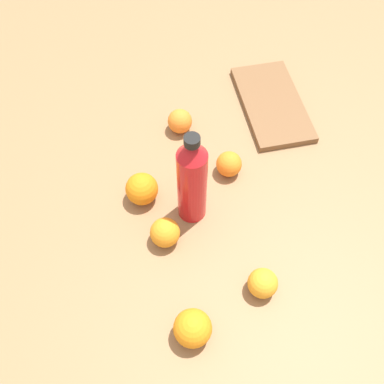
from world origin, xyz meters
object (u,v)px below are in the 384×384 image
Objects in this scene: orange_2 at (142,189)px; orange_4 at (193,328)px; orange_5 at (263,283)px; water_bottle at (192,180)px; orange_3 at (165,233)px; cutting_board at (272,104)px; orange_0 at (180,121)px; orange_1 at (229,164)px.

orange_4 is at bearing -178.29° from orange_2.
orange_2 is 1.20× the size of orange_5.
water_bottle is 3.48× the size of orange_4.
orange_2 is (0.07, 0.10, -0.09)m from water_bottle.
water_bottle is 0.26m from orange_5.
orange_3 is 0.22× the size of cutting_board.
orange_0 and orange_1 have the same top height.
water_bottle is at bearing -56.43° from orange_3.
orange_2 is 0.44m from cutting_board.
orange_1 is at bearing -87.70° from orange_2.
orange_4 is at bearing 177.70° from orange_3.
orange_4 is (-0.22, 0.01, 0.00)m from orange_3.
cutting_board is (0.52, -0.40, -0.03)m from orange_4.
orange_0 is at bearing 96.75° from cutting_board.
water_bottle is at bearing 135.19° from cutting_board.
orange_2 is 0.34m from orange_5.
water_bottle is 0.17m from orange_1.
orange_1 is at bearing 138.13° from cutting_board.
orange_3 is (-0.13, 0.20, 0.00)m from orange_1.
orange_1 is 0.99× the size of orange_5.
orange_4 is at bearing 149.04° from cutting_board.
water_bottle is 4.19× the size of orange_0.
orange_3 reaches higher than orange_5.
orange_1 is 0.94× the size of orange_3.
orange_4 is (-0.35, 0.21, 0.01)m from orange_1.
cutting_board is at bearing -48.29° from orange_1.
orange_0 is at bearing 3.52° from orange_5.
orange_1 is 0.31m from orange_5.
water_bottle is 4.18× the size of orange_5.
orange_4 is (-0.34, -0.01, -0.00)m from orange_2.
orange_1 is 0.21× the size of cutting_board.
orange_5 is at bearing 160.43° from cutting_board.
orange_4 is (-0.27, 0.09, -0.09)m from water_bottle.
orange_5 is (-0.31, 0.04, 0.00)m from orange_1.
orange_5 is at bearing 172.18° from orange_1.
water_bottle is 0.15m from orange_2.
cutting_board is at bearing -52.24° from orange_3.
orange_2 is (-0.18, 0.15, 0.01)m from orange_0.
orange_0 is at bearing -39.78° from orange_2.
orange_4 is at bearing -55.29° from water_bottle.
orange_4 reaches higher than orange_5.
orange_1 is at bearing -56.43° from orange_3.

